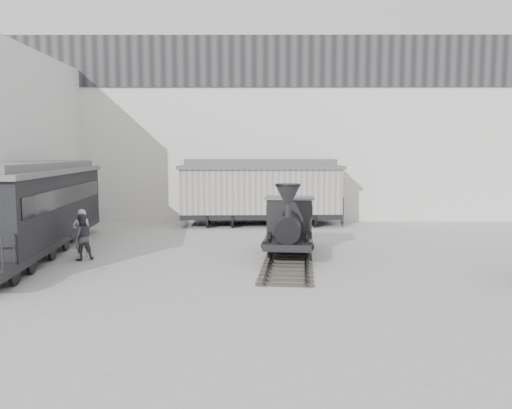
{
  "coord_description": "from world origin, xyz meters",
  "views": [
    {
      "loc": [
        -0.46,
        -16.21,
        4.11
      ],
      "look_at": [
        -0.53,
        4.3,
        2.0
      ],
      "focal_mm": 35.0,
      "sensor_mm": 36.0,
      "label": 1
    }
  ],
  "objects_px": {
    "locomotive": "(289,229)",
    "visitor_a": "(82,233)",
    "passenger_coach": "(35,207)",
    "visitor_b": "(82,237)",
    "boxcar": "(261,191)"
  },
  "relations": [
    {
      "from": "locomotive",
      "to": "visitor_a",
      "type": "height_order",
      "value": "locomotive"
    },
    {
      "from": "boxcar",
      "to": "passenger_coach",
      "type": "distance_m",
      "value": 12.35
    },
    {
      "from": "boxcar",
      "to": "visitor_a",
      "type": "bearing_deg",
      "value": -130.84
    },
    {
      "from": "visitor_b",
      "to": "boxcar",
      "type": "bearing_deg",
      "value": -153.19
    },
    {
      "from": "visitor_b",
      "to": "visitor_a",
      "type": "bearing_deg",
      "value": -98.58
    },
    {
      "from": "passenger_coach",
      "to": "visitor_b",
      "type": "height_order",
      "value": "passenger_coach"
    },
    {
      "from": "locomotive",
      "to": "visitor_a",
      "type": "xyz_separation_m",
      "value": [
        -8.23,
        -0.2,
        -0.13
      ]
    },
    {
      "from": "locomotive",
      "to": "visitor_b",
      "type": "bearing_deg",
      "value": -169.16
    },
    {
      "from": "passenger_coach",
      "to": "visitor_b",
      "type": "relative_size",
      "value": 7.3
    },
    {
      "from": "locomotive",
      "to": "boxcar",
      "type": "bearing_deg",
      "value": 102.54
    },
    {
      "from": "boxcar",
      "to": "passenger_coach",
      "type": "bearing_deg",
      "value": -140.77
    },
    {
      "from": "passenger_coach",
      "to": "visitor_a",
      "type": "height_order",
      "value": "passenger_coach"
    },
    {
      "from": "locomotive",
      "to": "passenger_coach",
      "type": "distance_m",
      "value": 10.42
    },
    {
      "from": "boxcar",
      "to": "visitor_b",
      "type": "distance_m",
      "value": 11.78
    },
    {
      "from": "locomotive",
      "to": "passenger_coach",
      "type": "height_order",
      "value": "passenger_coach"
    }
  ]
}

